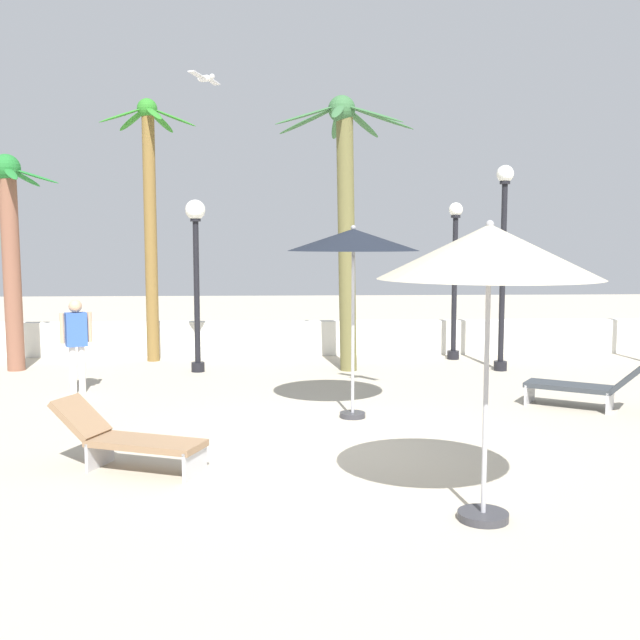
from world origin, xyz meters
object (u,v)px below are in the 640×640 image
lamp_post_0 (196,257)px  guest_0 (76,337)px  patio_umbrella_0 (489,254)px  palm_tree_0 (150,205)px  patio_umbrella_2 (353,242)px  palm_tree_2 (10,238)px  palm_tree_1 (345,202)px  lamp_post_3 (503,248)px  lounge_chair_2 (585,386)px  lounge_chair_0 (128,438)px  lamp_post_2 (455,271)px  seagull_2 (205,78)px

lamp_post_0 → guest_0: 3.21m
patio_umbrella_0 → palm_tree_0: bearing=115.9°
patio_umbrella_2 → palm_tree_2: 8.27m
palm_tree_1 → guest_0: palm_tree_1 is taller
patio_umbrella_2 → lamp_post_3: bearing=49.2°
patio_umbrella_0 → patio_umbrella_2: bearing=101.4°
patio_umbrella_0 → lounge_chair_2: size_ratio=1.57×
patio_umbrella_0 → lamp_post_0: lamp_post_0 is taller
lounge_chair_0 → lounge_chair_2: bearing=23.5°
lamp_post_2 → seagull_2: (-5.48, -2.05, 3.86)m
lamp_post_2 → lounge_chair_0: lamp_post_2 is taller
lounge_chair_0 → lounge_chair_2: 7.46m
lamp_post_3 → lounge_chair_2: size_ratio=2.30×
palm_tree_2 → seagull_2: (4.24, -1.01, 3.11)m
lamp_post_2 → lamp_post_3: size_ratio=0.84×
lamp_post_0 → lounge_chair_0: 7.16m
patio_umbrella_0 → guest_0: size_ratio=1.73×
palm_tree_1 → lounge_chair_0: bearing=-114.9°
lamp_post_3 → patio_umbrella_2: bearing=-130.8°
guest_0 → palm_tree_1: bearing=23.1°
patio_umbrella_2 → seagull_2: 5.50m
lamp_post_3 → guest_0: size_ratio=2.54×
lamp_post_0 → guest_0: bearing=-132.1°
palm_tree_2 → guest_0: bearing=-51.6°
lamp_post_0 → lamp_post_2: bearing=13.6°
lounge_chair_2 → palm_tree_1: bearing=133.0°
lamp_post_0 → patio_umbrella_2: bearing=-56.2°
palm_tree_0 → palm_tree_1: palm_tree_0 is taller
palm_tree_0 → guest_0: bearing=-101.5°
lamp_post_2 → lounge_chair_2: lamp_post_2 is taller
palm_tree_0 → seagull_2: (1.50, -2.16, 2.36)m
palm_tree_0 → lounge_chair_0: size_ratio=3.03×
palm_tree_1 → lounge_chair_2: size_ratio=3.06×
palm_tree_0 → lamp_post_3: palm_tree_0 is taller
lamp_post_2 → lounge_chair_0: size_ratio=1.86×
lamp_post_0 → seagull_2: size_ratio=3.70×
palm_tree_2 → lamp_post_0: 3.97m
patio_umbrella_2 → seagull_2: seagull_2 is taller
lamp_post_0 → lounge_chair_2: lamp_post_0 is taller
patio_umbrella_0 → palm_tree_2: palm_tree_2 is taller
patio_umbrella_0 → lamp_post_2: bearing=78.7°
patio_umbrella_0 → seagull_2: (-3.46, 8.08, 3.30)m
patio_umbrella_0 → lamp_post_3: size_ratio=0.68×
palm_tree_1 → lamp_post_3: size_ratio=1.33×
palm_tree_0 → lamp_post_2: bearing=-0.9°
lounge_chair_0 → lamp_post_3: bearing=45.7°
lamp_post_3 → lamp_post_0: bearing=178.4°
lamp_post_2 → guest_0: bearing=-155.3°
palm_tree_0 → guest_0: 4.51m
lamp_post_0 → palm_tree_1: bearing=0.2°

